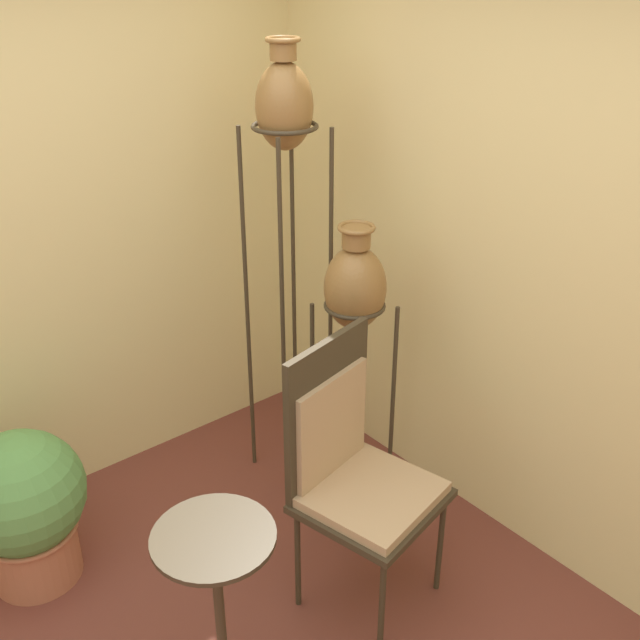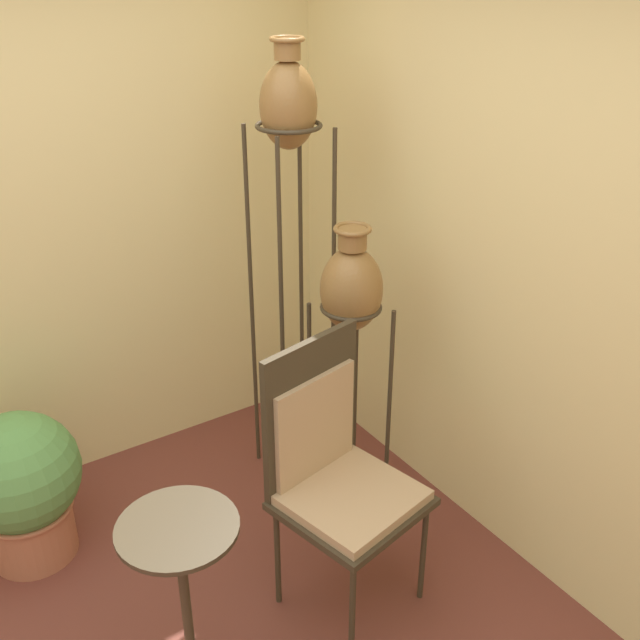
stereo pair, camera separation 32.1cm
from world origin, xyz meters
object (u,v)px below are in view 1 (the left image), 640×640
at_px(potted_plant, 24,505).
at_px(chair, 353,463).
at_px(vase_stand_medium, 355,293).
at_px(side_table, 217,584).
at_px(vase_stand_tall, 285,129).

bearing_deg(potted_plant, chair, -42.29).
height_order(vase_stand_medium, side_table, vase_stand_medium).
height_order(vase_stand_tall, vase_stand_medium, vase_stand_tall).
height_order(vase_stand_medium, chair, vase_stand_medium).
bearing_deg(vase_stand_medium, vase_stand_tall, 95.84).
xyz_separation_m(chair, potted_plant, (-1.00, 0.91, -0.26)).
xyz_separation_m(vase_stand_tall, chair, (-0.32, -0.81, -1.12)).
bearing_deg(vase_stand_tall, vase_stand_medium, -84.16).
xyz_separation_m(chair, side_table, (-0.69, -0.09, -0.11)).
distance_m(vase_stand_tall, vase_stand_medium, 0.76).
distance_m(side_table, potted_plant, 1.06).
xyz_separation_m(vase_stand_tall, potted_plant, (-1.32, 0.10, -1.38)).
bearing_deg(chair, vase_stand_medium, 36.06).
xyz_separation_m(vase_stand_medium, chair, (-0.36, -0.40, -0.49)).
bearing_deg(side_table, vase_stand_medium, 25.06).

